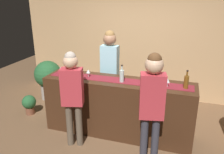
{
  "coord_description": "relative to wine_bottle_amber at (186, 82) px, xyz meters",
  "views": [
    {
      "loc": [
        1.05,
        -3.61,
        2.44
      ],
      "look_at": [
        -0.11,
        0.0,
        1.09
      ],
      "focal_mm": 37.28,
      "sensor_mm": 36.0,
      "label": 1
    }
  ],
  "objects": [
    {
      "name": "potted_plant_tall",
      "position": [
        -3.16,
        0.98,
        -0.6
      ],
      "size": [
        0.65,
        0.65,
        0.95
      ],
      "color": "#9E9389",
      "rests_on": "ground"
    },
    {
      "name": "wine_bottle_clear",
      "position": [
        -1.04,
        -0.04,
        0.0
      ],
      "size": [
        0.07,
        0.07,
        0.3
      ],
      "color": "#B2C6C1",
      "rests_on": "bar_counter"
    },
    {
      "name": "counter_runner_cloth",
      "position": [
        -1.12,
        0.02,
        -0.11
      ],
      "size": [
        2.5,
        0.28,
        0.01
      ],
      "primitive_type": "cube",
      "color": "maroon",
      "rests_on": "bar_counter"
    },
    {
      "name": "potted_plant_small",
      "position": [
        -3.11,
        0.13,
        -0.9
      ],
      "size": [
        0.29,
        0.29,
        0.43
      ],
      "color": "brown",
      "rests_on": "ground"
    },
    {
      "name": "ground_plane",
      "position": [
        -1.12,
        0.02,
        -1.15
      ],
      "size": [
        10.0,
        10.0,
        0.0
      ],
      "primitive_type": "plane",
      "color": "brown"
    },
    {
      "name": "customer_browsing",
      "position": [
        -1.7,
        -0.55,
        -0.15
      ],
      "size": [
        0.38,
        0.28,
        1.63
      ],
      "rotation": [
        0.0,
        0.0,
        0.26
      ],
      "color": "brown",
      "rests_on": "ground"
    },
    {
      "name": "wine_bottle_amber",
      "position": [
        0.0,
        0.0,
        0.0
      ],
      "size": [
        0.07,
        0.07,
        0.3
      ],
      "color": "brown",
      "rests_on": "bar_counter"
    },
    {
      "name": "back_wall",
      "position": [
        -1.12,
        1.92,
        0.3
      ],
      "size": [
        6.0,
        0.12,
        2.9
      ],
      "primitive_type": "cube",
      "color": "tan",
      "rests_on": "ground"
    },
    {
      "name": "wine_glass_far_end",
      "position": [
        -2.21,
        -0.0,
        -0.01
      ],
      "size": [
        0.07,
        0.07,
        0.14
      ],
      "color": "silver",
      "rests_on": "bar_counter"
    },
    {
      "name": "bar_counter",
      "position": [
        -1.12,
        0.02,
        -0.63
      ],
      "size": [
        2.64,
        0.6,
        1.04
      ],
      "primitive_type": "cube",
      "color": "#3D2314",
      "rests_on": "ground"
    },
    {
      "name": "bartender",
      "position": [
        -1.46,
        0.6,
        -0.02
      ],
      "size": [
        0.34,
        0.25,
        1.8
      ],
      "rotation": [
        0.0,
        0.0,
        3.14
      ],
      "color": "#26262B",
      "rests_on": "ground"
    },
    {
      "name": "wine_glass_near_customer",
      "position": [
        -0.28,
        -0.03,
        -0.01
      ],
      "size": [
        0.07,
        0.07,
        0.14
      ],
      "color": "silver",
      "rests_on": "bar_counter"
    },
    {
      "name": "wine_glass_mid_counter",
      "position": [
        -1.67,
        0.03,
        -0.01
      ],
      "size": [
        0.07,
        0.07,
        0.14
      ],
      "color": "silver",
      "rests_on": "bar_counter"
    },
    {
      "name": "customer_sipping",
      "position": [
        -0.43,
        -0.67,
        -0.07
      ],
      "size": [
        0.37,
        0.27,
        1.74
      ],
      "rotation": [
        0.0,
        0.0,
        0.21
      ],
      "color": "#33333D",
      "rests_on": "ground"
    }
  ]
}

